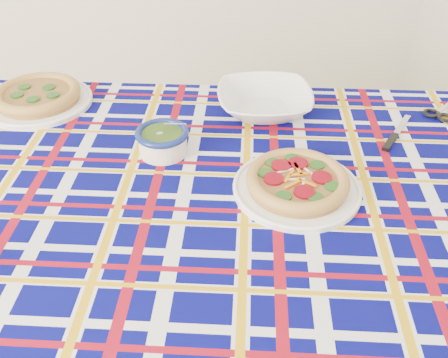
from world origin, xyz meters
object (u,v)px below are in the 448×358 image
object	(u,v)px
serving_bowl	(265,101)
dining_table	(216,211)
pesto_bowl	(162,139)
main_focaccia_plate	(297,181)

from	to	relation	value
serving_bowl	dining_table	bearing A→B (deg)	-124.85
dining_table	pesto_bowl	bearing A→B (deg)	137.33
main_focaccia_plate	pesto_bowl	world-z (taller)	pesto_bowl
dining_table	serving_bowl	bearing A→B (deg)	72.12
pesto_bowl	serving_bowl	bearing A→B (deg)	24.24
main_focaccia_plate	pesto_bowl	size ratio (longest dim) A/B	2.25
dining_table	pesto_bowl	xyz separation A→B (m)	(-0.10, 0.17, 0.12)
main_focaccia_plate	serving_bowl	distance (m)	0.37
dining_table	main_focaccia_plate	world-z (taller)	main_focaccia_plate
dining_table	main_focaccia_plate	xyz separation A→B (m)	(0.17, -0.06, 0.11)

